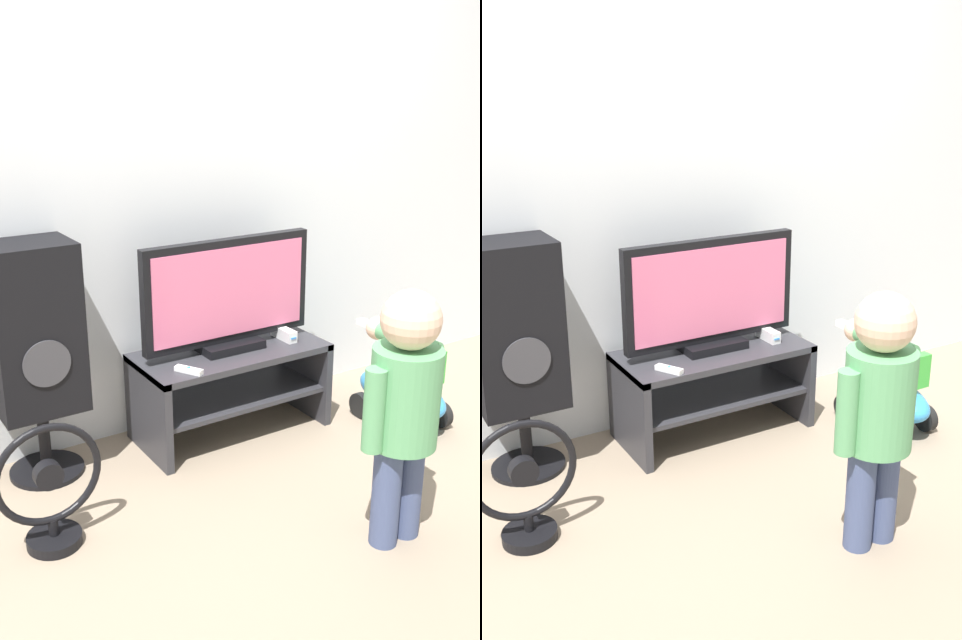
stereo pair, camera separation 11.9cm
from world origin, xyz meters
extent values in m
plane|color=gray|center=(0.00, 0.00, 0.00)|extent=(16.00, 16.00, 0.00)
cube|color=silver|center=(0.00, 0.50, 1.30)|extent=(10.00, 0.06, 2.60)
cube|color=#2D2D33|center=(0.00, 0.21, 0.41)|extent=(0.90, 0.42, 0.03)
cube|color=#2D2D33|center=(0.00, 0.21, 0.19)|extent=(0.86, 0.38, 0.02)
cube|color=#2D2D33|center=(-0.43, 0.21, 0.21)|extent=(0.04, 0.42, 0.42)
cube|color=#2D2D33|center=(0.43, 0.21, 0.21)|extent=(0.04, 0.42, 0.42)
cube|color=black|center=(0.00, 0.23, 0.44)|extent=(0.30, 0.20, 0.04)
cube|color=black|center=(0.00, 0.23, 0.70)|extent=(0.86, 0.05, 0.48)
cube|color=#D8668C|center=(0.00, 0.20, 0.70)|extent=(0.79, 0.01, 0.41)
cube|color=white|center=(0.29, 0.19, 0.45)|extent=(0.05, 0.15, 0.06)
cube|color=#3F8CE5|center=(0.29, 0.11, 0.45)|extent=(0.03, 0.00, 0.01)
cube|color=white|center=(-0.30, 0.07, 0.43)|extent=(0.09, 0.13, 0.02)
cylinder|color=#337FD8|center=(-0.30, 0.07, 0.45)|extent=(0.01, 0.01, 0.00)
cylinder|color=#3F4C72|center=(0.01, -0.84, 0.20)|extent=(0.10, 0.10, 0.40)
cylinder|color=#3F4C72|center=(0.12, -0.84, 0.20)|extent=(0.10, 0.10, 0.40)
cylinder|color=#599E66|center=(0.07, -0.84, 0.57)|extent=(0.24, 0.24, 0.36)
sphere|color=beige|center=(0.07, -0.84, 0.86)|extent=(0.21, 0.21, 0.21)
cylinder|color=#599E66|center=(-0.08, -0.84, 0.56)|extent=(0.08, 0.08, 0.30)
cylinder|color=#599E66|center=(0.21, -0.69, 0.71)|extent=(0.08, 0.30, 0.08)
sphere|color=beige|center=(0.21, -0.54, 0.71)|extent=(0.09, 0.09, 0.09)
cube|color=white|center=(0.21, -0.50, 0.71)|extent=(0.03, 0.13, 0.02)
cylinder|color=black|center=(-0.87, 0.31, 0.01)|extent=(0.32, 0.32, 0.02)
cylinder|color=black|center=(-0.87, 0.31, 0.15)|extent=(0.05, 0.05, 0.31)
cube|color=black|center=(-0.87, 0.31, 0.66)|extent=(0.35, 0.28, 0.71)
cylinder|color=#38383D|center=(-0.87, 0.17, 0.56)|extent=(0.19, 0.01, 0.19)
cylinder|color=black|center=(-1.01, -0.20, 0.02)|extent=(0.20, 0.20, 0.04)
cylinder|color=black|center=(-1.01, -0.20, 0.07)|extent=(0.04, 0.04, 0.06)
torus|color=black|center=(-1.01, -0.20, 0.29)|extent=(0.40, 0.03, 0.40)
cylinder|color=black|center=(-1.01, -0.20, 0.29)|extent=(0.10, 0.05, 0.10)
ellipsoid|color=#338CD1|center=(0.76, -0.16, 0.15)|extent=(0.26, 0.53, 0.18)
cube|color=green|center=(0.76, -0.30, 0.33)|extent=(0.21, 0.05, 0.16)
cylinder|color=black|center=(0.63, -0.01, 0.06)|extent=(0.04, 0.13, 0.13)
cylinder|color=black|center=(0.89, -0.01, 0.06)|extent=(0.04, 0.13, 0.13)
cylinder|color=black|center=(0.63, -0.30, 0.06)|extent=(0.04, 0.13, 0.13)
cylinder|color=black|center=(0.89, -0.30, 0.06)|extent=(0.04, 0.13, 0.13)
camera|label=1|loc=(-1.62, -2.43, 1.62)|focal=40.00mm
camera|label=2|loc=(-1.52, -2.49, 1.62)|focal=40.00mm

